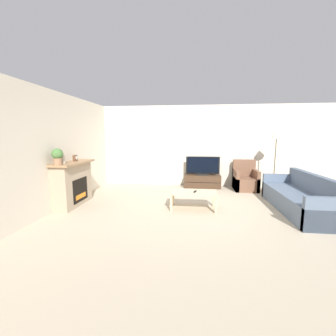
# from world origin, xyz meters

# --- Properties ---
(ground_plane) EXTENTS (24.00, 24.00, 0.00)m
(ground_plane) POSITION_xyz_m (0.00, 0.00, 0.00)
(ground_plane) COLOR tan
(wall_back) EXTENTS (12.00, 0.06, 2.70)m
(wall_back) POSITION_xyz_m (0.00, 2.56, 1.35)
(wall_back) COLOR beige
(wall_back) RESTS_ON ground
(wall_left) EXTENTS (0.06, 12.00, 2.70)m
(wall_left) POSITION_xyz_m (-3.13, 0.00, 1.35)
(wall_left) COLOR beige
(wall_left) RESTS_ON ground
(fireplace) EXTENTS (0.49, 1.35, 1.08)m
(fireplace) POSITION_xyz_m (-2.91, -0.05, 0.55)
(fireplace) COLOR tan
(fireplace) RESTS_ON ground
(mantel_vase_left) EXTENTS (0.12, 0.12, 0.25)m
(mantel_vase_left) POSITION_xyz_m (-2.89, -0.46, 1.19)
(mantel_vase_left) COLOR beige
(mantel_vase_left) RESTS_ON fireplace
(mantel_clock) EXTENTS (0.08, 0.11, 0.15)m
(mantel_clock) POSITION_xyz_m (-2.89, 0.08, 1.15)
(mantel_clock) COLOR brown
(mantel_clock) RESTS_ON fireplace
(potted_plant) EXTENTS (0.24, 0.24, 0.36)m
(potted_plant) POSITION_xyz_m (-2.89, -0.63, 1.28)
(potted_plant) COLOR #936B4C
(potted_plant) RESTS_ON fireplace
(tv_stand) EXTENTS (1.17, 0.49, 0.42)m
(tv_stand) POSITION_xyz_m (0.31, 2.24, 0.21)
(tv_stand) COLOR #422D1E
(tv_stand) RESTS_ON ground
(tv) EXTENTS (1.09, 0.18, 0.60)m
(tv) POSITION_xyz_m (0.31, 2.24, 0.70)
(tv) COLOR black
(tv) RESTS_ON tv_stand
(armchair) EXTENTS (0.70, 0.76, 0.93)m
(armchair) POSITION_xyz_m (1.64, 2.08, 0.30)
(armchair) COLOR brown
(armchair) RESTS_ON ground
(coffee_table) EXTENTS (1.07, 0.58, 0.41)m
(coffee_table) POSITION_xyz_m (0.02, -0.01, 0.36)
(coffee_table) COLOR #CCB289
(coffee_table) RESTS_ON ground
(remote) EXTENTS (0.08, 0.16, 0.02)m
(remote) POSITION_xyz_m (0.06, -0.03, 0.42)
(remote) COLOR black
(remote) RESTS_ON coffee_table
(couch) EXTENTS (0.86, 2.48, 0.83)m
(couch) POSITION_xyz_m (2.43, 0.14, 0.28)
(couch) COLOR slate
(couch) RESTS_ON ground
(floor_lamp) EXTENTS (0.31, 0.31, 1.83)m
(floor_lamp) POSITION_xyz_m (2.39, 1.78, 1.57)
(floor_lamp) COLOR black
(floor_lamp) RESTS_ON ground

